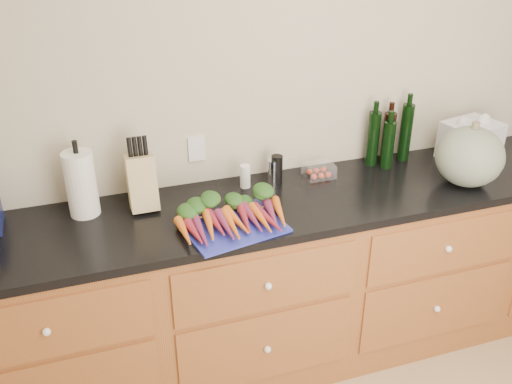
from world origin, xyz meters
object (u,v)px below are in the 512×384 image
object	(u,v)px
paper_towel	(81,184)
knife_block	(142,182)
cutting_board	(233,226)
tomato_box	(319,170)
carrots	(231,216)
squash	(470,157)

from	to	relation	value
paper_towel	knife_block	bearing A→B (deg)	-4.46
cutting_board	tomato_box	bearing A→B (deg)	31.27
cutting_board	paper_towel	bearing A→B (deg)	151.49
tomato_box	paper_towel	bearing A→B (deg)	-179.49
carrots	knife_block	distance (m)	0.43
cutting_board	squash	xyz separation A→B (m)	(1.19, 0.03, 0.14)
squash	knife_block	bearing A→B (deg)	170.13
paper_towel	tomato_box	size ratio (longest dim) A/B	2.06
squash	cutting_board	bearing A→B (deg)	-178.32
knife_block	tomato_box	bearing A→B (deg)	1.96
paper_towel	knife_block	distance (m)	0.26
cutting_board	carrots	size ratio (longest dim) A/B	0.88
cutting_board	knife_block	distance (m)	0.46
cutting_board	squash	world-z (taller)	squash
carrots	paper_towel	distance (m)	0.66
tomato_box	knife_block	bearing A→B (deg)	-178.04
squash	paper_towel	distance (m)	1.80
carrots	knife_block	size ratio (longest dim) A/B	1.88
carrots	tomato_box	size ratio (longest dim) A/B	3.24
carrots	cutting_board	bearing A→B (deg)	-90.00
carrots	squash	size ratio (longest dim) A/B	1.44
carrots	paper_towel	size ratio (longest dim) A/B	1.57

